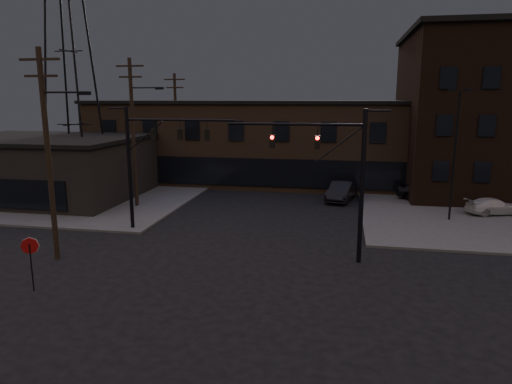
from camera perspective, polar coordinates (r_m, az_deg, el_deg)
ground at (r=21.53m, az=-4.86°, el=-11.67°), size 140.00×140.00×0.00m
sidewalk_nw at (r=50.06m, az=-22.69°, el=1.01°), size 30.00×30.00×0.15m
building_row at (r=47.55m, az=4.16°, el=6.14°), size 40.00×12.00×8.00m
building_left at (r=43.69m, az=-25.02°, el=2.62°), size 16.00×12.00×5.00m
traffic_signal_near at (r=23.79m, az=10.46°, el=2.80°), size 7.12×0.24×8.00m
traffic_signal_far at (r=29.83m, az=-13.41°, el=4.59°), size 7.12×0.24×8.00m
stop_sign at (r=22.69m, az=-26.39°, el=-6.68°), size 0.72×0.33×2.48m
utility_pole_near at (r=25.88m, az=-24.47°, el=4.75°), size 3.70×0.28×11.00m
utility_pole_mid at (r=36.71m, az=-15.02°, el=7.51°), size 3.70×0.28×11.50m
utility_pole_far at (r=48.18m, az=-9.95°, el=8.20°), size 2.20×0.28×11.00m
transmission_tower at (r=44.00m, az=-22.40°, el=15.98°), size 7.00×7.00×25.00m
lot_light_a at (r=34.01m, az=23.68°, el=5.60°), size 1.50×0.28×9.14m
parked_car_lot_a at (r=40.68m, az=20.70°, el=0.20°), size 5.26×3.23×1.67m
parked_car_lot_b at (r=37.75m, az=27.58°, el=-1.60°), size 4.37×2.85×1.18m
car_crossing at (r=39.30m, az=10.63°, el=0.12°), size 2.72×5.18×1.62m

